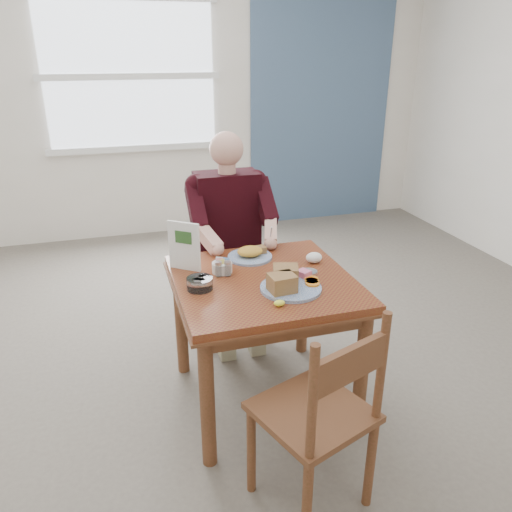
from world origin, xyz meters
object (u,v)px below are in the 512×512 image
object	(u,v)px
table	(263,298)
chair_far	(228,267)
chair_near	(320,416)
diner	(230,224)
far_plate	(251,254)
near_plate	(288,282)

from	to	relation	value
table	chair_far	distance (m)	0.81
chair_near	table	bearing A→B (deg)	90.22
table	chair_far	world-z (taller)	chair_far
diner	far_plate	bearing A→B (deg)	-88.22
table	near_plate	bearing A→B (deg)	-63.16
table	chair_far	size ratio (longest dim) A/B	0.97
table	diner	size ratio (longest dim) A/B	0.66
table	diner	bearing A→B (deg)	90.00
table	far_plate	bearing A→B (deg)	87.33
diner	far_plate	distance (m)	0.43
chair_far	near_plate	xyz separation A→B (m)	(0.08, -0.95, 0.31)
chair_far	near_plate	size ratio (longest dim) A/B	2.88
far_plate	near_plate	bearing A→B (deg)	-81.64
chair_far	diner	xyz separation A→B (m)	(0.00, -0.09, 0.33)
table	diner	distance (m)	0.73
near_plate	chair_far	bearing A→B (deg)	94.65
table	far_plate	distance (m)	0.31
table	chair_near	size ratio (longest dim) A/B	0.97
chair_far	near_plate	distance (m)	1.00
diner	far_plate	xyz separation A→B (m)	(0.01, -0.42, -0.04)
chair_near	diner	xyz separation A→B (m)	(-0.00, 1.46, 0.33)
chair_near	near_plate	bearing A→B (deg)	82.95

